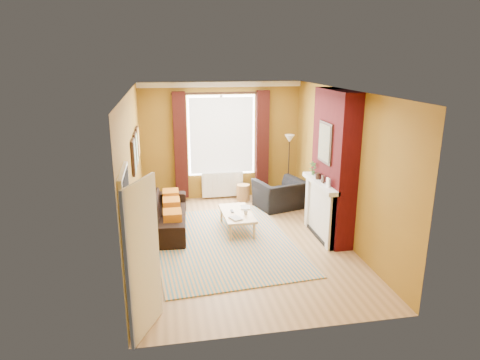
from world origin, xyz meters
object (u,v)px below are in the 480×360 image
Objects in this scene: armchair at (280,194)px; sofa at (164,213)px; wicker_stool at (243,192)px; coffee_table at (237,214)px; floor_lamp at (289,149)px.

sofa is at bearing -0.13° from armchair.
coffee_table is at bearing -104.39° from wicker_stool.
armchair is 2.58× the size of wicker_stool.
wicker_stool is 1.52m from floor_lamp.
coffee_table is 2.95× the size of wicker_stool.
coffee_table is 2.44m from floor_lamp.
floor_lamp reaches higher than armchair.
coffee_table is 0.73× the size of floor_lamp.
sofa is 2.72m from armchair.
floor_lamp reaches higher than coffee_table.
wicker_stool is at bearing -49.13° from sofa.
coffee_table is at bearing 27.15° from armchair.
coffee_table is (-1.19, -1.13, 0.01)m from armchair.
armchair is at bearing 41.87° from coffee_table.
sofa is 5.55× the size of wicker_stool.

